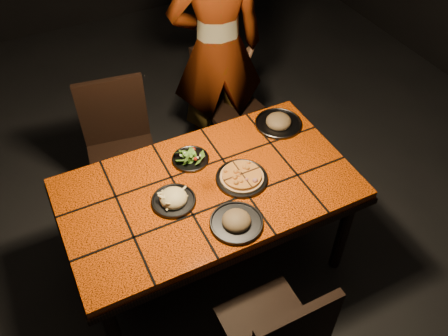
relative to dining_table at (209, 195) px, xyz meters
name	(u,v)px	position (x,y,z in m)	size (l,w,h in m)	color
room_shell	(205,70)	(0.00, 0.00, 0.83)	(6.04, 7.04, 3.08)	black
dining_table	(209,195)	(0.00, 0.00, 0.00)	(1.62, 0.92, 0.75)	#D94806
chair_near	(279,334)	(-0.02, -0.82, -0.14)	(0.42, 0.42, 0.92)	black
chair_far_left	(120,141)	(-0.29, 0.79, -0.12)	(0.50, 0.50, 0.97)	black
chair_far_right	(222,91)	(0.60, 1.04, -0.16)	(0.45, 0.45, 0.89)	black
diner	(217,49)	(0.53, 0.99, 0.24)	(0.67, 0.44, 1.83)	brown
plate_pizza	(242,177)	(0.19, -0.04, 0.10)	(0.29, 0.29, 0.04)	#323237
plate_pasta	(174,199)	(-0.21, -0.02, 0.10)	(0.24, 0.24, 0.08)	#323237
plate_salad	(190,157)	(-0.01, 0.23, 0.10)	(0.21, 0.21, 0.07)	#323237
plate_mushroom_a	(236,221)	(0.01, -0.30, 0.10)	(0.28, 0.28, 0.09)	#323237
plate_mushroom_b	(279,122)	(0.61, 0.27, 0.10)	(0.29, 0.29, 0.10)	#323237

